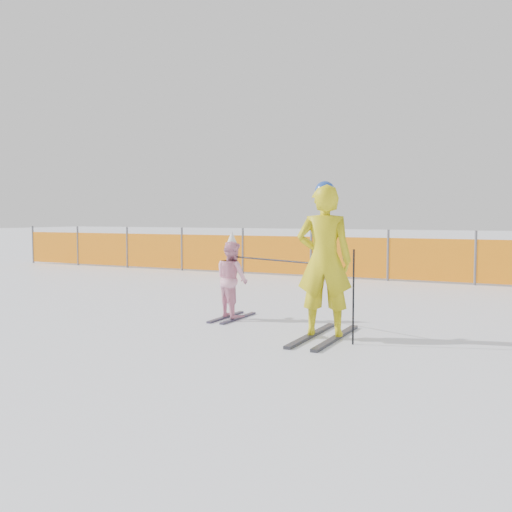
# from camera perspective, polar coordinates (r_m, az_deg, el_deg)

# --- Properties ---
(ground) EXTENTS (120.00, 120.00, 0.00)m
(ground) POSITION_cam_1_polar(r_m,az_deg,el_deg) (7.95, -1.62, -7.44)
(ground) COLOR white
(ground) RESTS_ON ground
(adult) EXTENTS (0.80, 1.64, 2.02)m
(adult) POSITION_cam_1_polar(r_m,az_deg,el_deg) (7.37, 6.85, -0.42)
(adult) COLOR black
(adult) RESTS_ON ground
(child) EXTENTS (0.71, 1.05, 1.36)m
(child) POSITION_cam_1_polar(r_m,az_deg,el_deg) (8.76, -2.41, -2.27)
(child) COLOR black
(child) RESTS_ON ground
(ski_poles) EXTENTS (2.09, 0.88, 1.17)m
(ski_poles) POSITION_cam_1_polar(r_m,az_deg,el_deg) (7.61, 4.88, -1.84)
(ski_poles) COLOR black
(ski_poles) RESTS_ON ground
(safety_fence) EXTENTS (15.68, 0.06, 1.25)m
(safety_fence) POSITION_cam_1_polar(r_m,az_deg,el_deg) (15.78, -2.11, 0.29)
(safety_fence) COLOR #595960
(safety_fence) RESTS_ON ground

